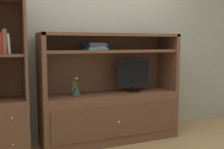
# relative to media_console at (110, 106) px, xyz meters

# --- Properties ---
(painted_rear_wall) EXTENTS (6.00, 0.10, 2.80)m
(painted_rear_wall) POSITION_rel_media_console_xyz_m (0.00, 0.35, 0.93)
(painted_rear_wall) COLOR gray
(painted_rear_wall) RESTS_ON ground_plane
(media_console) EXTENTS (1.82, 0.53, 1.41)m
(media_console) POSITION_rel_media_console_xyz_m (0.00, 0.00, 0.00)
(media_console) COLOR brown
(media_console) RESTS_ON ground_plane
(tv_monitor) EXTENTS (0.48, 0.20, 0.44)m
(tv_monitor) POSITION_rel_media_console_xyz_m (0.33, -0.03, 0.40)
(tv_monitor) COLOR black
(tv_monitor) RESTS_ON media_console
(potted_plant) EXTENTS (0.11, 0.10, 0.23)m
(potted_plant) POSITION_rel_media_console_xyz_m (-0.48, -0.03, 0.22)
(potted_plant) COLOR #384C56
(potted_plant) RESTS_ON media_console
(magazine_stack) EXTENTS (0.28, 0.34, 0.09)m
(magazine_stack) POSITION_rel_media_console_xyz_m (-0.22, -0.00, 0.78)
(magazine_stack) COLOR teal
(magazine_stack) RESTS_ON media_console
(bookshelf_tall) EXTENTS (0.37, 0.46, 1.77)m
(bookshelf_tall) POSITION_rel_media_console_xyz_m (-1.24, 0.00, 0.14)
(bookshelf_tall) COLOR brown
(bookshelf_tall) RESTS_ON ground_plane
(upright_book_row) EXTENTS (0.16, 0.15, 0.27)m
(upright_book_row) POSITION_rel_media_console_xyz_m (-1.29, -0.00, 0.83)
(upright_book_row) COLOR teal
(upright_book_row) RESTS_ON bookshelf_tall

